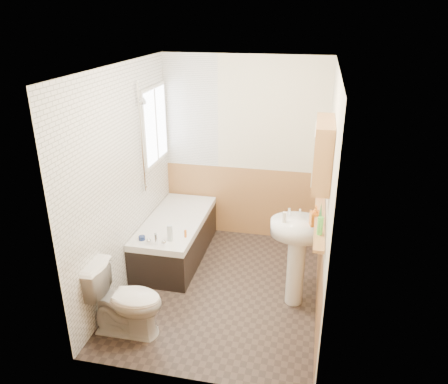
{
  "coord_description": "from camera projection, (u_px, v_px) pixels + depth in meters",
  "views": [
    {
      "loc": [
        0.93,
        -4.17,
        3.0
      ],
      "look_at": [
        0.0,
        0.15,
        1.15
      ],
      "focal_mm": 35.0,
      "sensor_mm": 36.0,
      "label": 1
    }
  ],
  "objects": [
    {
      "name": "wall_back",
      "position": [
        244.0,
        150.0,
        5.89
      ],
      "size": [
        2.2,
        0.02,
        2.5
      ],
      "primitive_type": "cube",
      "color": "#EDE4C3",
      "rests_on": "ground"
    },
    {
      "name": "black_jar",
      "position": [
        321.0,
        194.0,
        4.75
      ],
      "size": [
        0.09,
        0.09,
        0.05
      ],
      "primitive_type": "cylinder",
      "rotation": [
        0.0,
        0.0,
        0.22
      ],
      "color": "maroon",
      "rests_on": "pine_shelf"
    },
    {
      "name": "wall_left",
      "position": [
        123.0,
        181.0,
        4.83
      ],
      "size": [
        0.02,
        2.8,
        2.5
      ],
      "primitive_type": "cube",
      "color": "#EDE4C3",
      "rests_on": "ground"
    },
    {
      "name": "bathtub",
      "position": [
        176.0,
        237.0,
        5.66
      ],
      "size": [
        0.7,
        1.57,
        0.68
      ],
      "color": "black",
      "rests_on": "floor"
    },
    {
      "name": "wall_right",
      "position": [
        328.0,
        197.0,
        4.4
      ],
      "size": [
        0.02,
        2.8,
        2.5
      ],
      "primitive_type": "cube",
      "color": "#EDE4C3",
      "rests_on": "ground"
    },
    {
      "name": "ceiling",
      "position": [
        221.0,
        67.0,
        4.14
      ],
      "size": [
        2.8,
        2.8,
        0.0
      ],
      "primitive_type": "plane",
      "rotation": [
        3.14,
        0.0,
        0.0
      ],
      "color": "white",
      "rests_on": "ground"
    },
    {
      "name": "wall_front",
      "position": [
        181.0,
        257.0,
        3.35
      ],
      "size": [
        2.2,
        0.02,
        2.5
      ],
      "primitive_type": "cube",
      "color": "#EDE4C3",
      "rests_on": "ground"
    },
    {
      "name": "shower_riser",
      "position": [
        142.0,
        130.0,
        5.04
      ],
      "size": [
        0.11,
        0.09,
        1.31
      ],
      "color": "silver",
      "rests_on": "wall_left"
    },
    {
      "name": "tile_cladding_left",
      "position": [
        125.0,
        181.0,
        4.83
      ],
      "size": [
        0.01,
        2.8,
        2.5
      ],
      "primitive_type": "cube",
      "color": "white",
      "rests_on": "wall_left"
    },
    {
      "name": "wainscot_right",
      "position": [
        320.0,
        261.0,
        4.7
      ],
      "size": [
        0.01,
        2.8,
        1.0
      ],
      "primitive_type": "cube",
      "color": "#B27D49",
      "rests_on": "wall_right"
    },
    {
      "name": "orange_bottle",
      "position": [
        185.0,
        234.0,
        5.09
      ],
      "size": [
        0.04,
        0.04,
        0.09
      ],
      "primitive_type": "cylinder",
      "rotation": [
        0.0,
        0.0,
        -0.39
      ],
      "color": "orange",
      "rests_on": "bathtub"
    },
    {
      "name": "floor",
      "position": [
        221.0,
        287.0,
        5.1
      ],
      "size": [
        2.8,
        2.8,
        0.0
      ],
      "primitive_type": "plane",
      "color": "#2F2521",
      "rests_on": "ground"
    },
    {
      "name": "wainscot_back",
      "position": [
        242.0,
        201.0,
        6.16
      ],
      "size": [
        2.2,
        0.01,
        1.0
      ],
      "primitive_type": "cube",
      "color": "#B27D49",
      "rests_on": "wall_back"
    },
    {
      "name": "foam_can",
      "position": [
        320.0,
        226.0,
        3.93
      ],
      "size": [
        0.06,
        0.06,
        0.17
      ],
      "primitive_type": "cylinder",
      "rotation": [
        0.0,
        0.0,
        -0.15
      ],
      "color": "#59C647",
      "rests_on": "pine_shelf"
    },
    {
      "name": "green_bottle",
      "position": [
        321.0,
        213.0,
        4.11
      ],
      "size": [
        0.05,
        0.05,
        0.22
      ],
      "primitive_type": "cone",
      "rotation": [
        0.0,
        0.0,
        -0.22
      ],
      "color": "#388447",
      "rests_on": "pine_shelf"
    },
    {
      "name": "soap_bottle",
      "position": [
        315.0,
        221.0,
        4.37
      ],
      "size": [
        0.15,
        0.23,
        0.1
      ],
      "primitive_type": "imported",
      "rotation": [
        0.0,
        0.0,
        0.25
      ],
      "color": "orange",
      "rests_on": "sink"
    },
    {
      "name": "wainscot_front",
      "position": [
        185.0,
        333.0,
        3.66
      ],
      "size": [
        2.2,
        0.01,
        1.0
      ],
      "primitive_type": "cube",
      "color": "#B27D49",
      "rests_on": "wall_front"
    },
    {
      "name": "sink",
      "position": [
        297.0,
        246.0,
        4.59
      ],
      "size": [
        0.58,
        0.47,
        1.12
      ],
      "rotation": [
        0.0,
        0.0,
        -0.03
      ],
      "color": "white",
      "rests_on": "floor"
    },
    {
      "name": "window",
      "position": [
        155.0,
        125.0,
        5.53
      ],
      "size": [
        0.03,
        0.79,
        0.99
      ],
      "color": "white",
      "rests_on": "wall_left"
    },
    {
      "name": "tile_return_back",
      "position": [
        190.0,
        111.0,
        5.82
      ],
      "size": [
        0.75,
        0.01,
        1.5
      ],
      "primitive_type": "cube",
      "color": "white",
      "rests_on": "wall_back"
    },
    {
      "name": "blue_gel",
      "position": [
        170.0,
        233.0,
        4.99
      ],
      "size": [
        0.06,
        0.04,
        0.2
      ],
      "primitive_type": "cube",
      "rotation": [
        0.0,
        0.0,
        0.04
      ],
      "color": "silver",
      "rests_on": "bathtub"
    },
    {
      "name": "medicine_cabinet",
      "position": [
        323.0,
        153.0,
        4.0
      ],
      "size": [
        0.17,
        0.68,
        0.61
      ],
      "color": "#B27D49",
      "rests_on": "wall_right"
    },
    {
      "name": "pine_shelf",
      "position": [
        320.0,
        217.0,
        4.32
      ],
      "size": [
        0.1,
        1.39,
        0.03
      ],
      "primitive_type": "cube",
      "color": "#B27D49",
      "rests_on": "wall_right"
    },
    {
      "name": "toilet",
      "position": [
        125.0,
        300.0,
        4.27
      ],
      "size": [
        0.76,
        0.43,
        0.74
      ],
      "primitive_type": "imported",
      "rotation": [
        0.0,
        0.0,
        1.58
      ],
      "color": "white",
      "rests_on": "floor"
    },
    {
      "name": "clear_bottle",
      "position": [
        284.0,
        217.0,
        4.43
      ],
      "size": [
        0.05,
        0.05,
        0.11
      ],
      "primitive_type": "cylinder",
      "rotation": [
        0.0,
        0.0,
        -0.2
      ],
      "color": "silver",
      "rests_on": "sink"
    },
    {
      "name": "cream_jar",
      "position": [
        142.0,
        238.0,
        5.04
      ],
      "size": [
        0.09,
        0.09,
        0.05
      ],
      "primitive_type": "cylinder",
      "rotation": [
        0.0,
        0.0,
        -0.21
      ],
      "color": "navy",
      "rests_on": "bathtub"
    }
  ]
}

